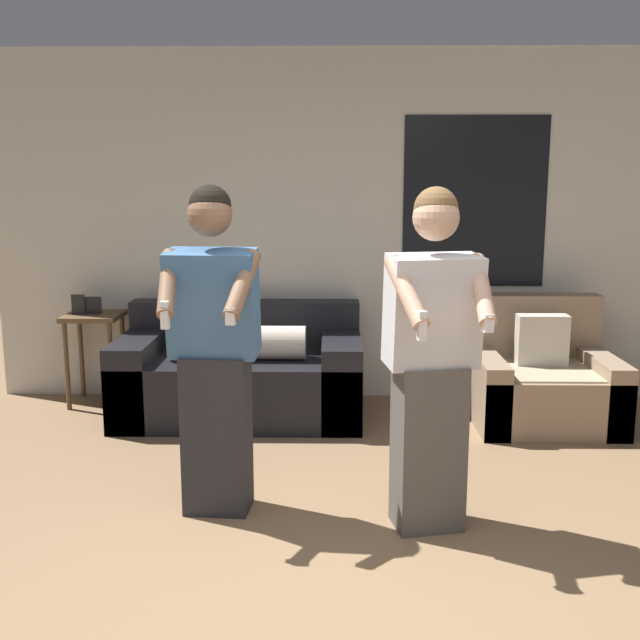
# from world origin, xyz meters

# --- Properties ---
(ground_plane) EXTENTS (14.00, 14.00, 0.00)m
(ground_plane) POSITION_xyz_m (0.00, 0.00, 0.00)
(ground_plane) COLOR #846647
(wall_back) EXTENTS (5.48, 0.07, 2.70)m
(wall_back) POSITION_xyz_m (0.02, 3.23, 1.35)
(wall_back) COLOR beige
(wall_back) RESTS_ON ground_plane
(couch) EXTENTS (1.76, 0.97, 0.80)m
(couch) POSITION_xyz_m (-0.76, 2.70, 0.30)
(couch) COLOR black
(couch) RESTS_ON ground_plane
(armchair) EXTENTS (0.99, 0.91, 0.88)m
(armchair) POSITION_xyz_m (1.42, 2.61, 0.29)
(armchair) COLOR #937A60
(armchair) RESTS_ON ground_plane
(side_table) EXTENTS (0.42, 0.42, 0.86)m
(side_table) POSITION_xyz_m (-1.92, 2.97, 0.58)
(side_table) COLOR brown
(side_table) RESTS_ON ground_plane
(person_left) EXTENTS (0.51, 0.50, 1.70)m
(person_left) POSITION_xyz_m (-0.69, 1.06, 0.86)
(person_left) COLOR #28282D
(person_left) RESTS_ON ground_plane
(person_right) EXTENTS (0.50, 0.53, 1.69)m
(person_right) POSITION_xyz_m (0.39, 0.89, 0.86)
(person_right) COLOR #56514C
(person_right) RESTS_ON ground_plane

